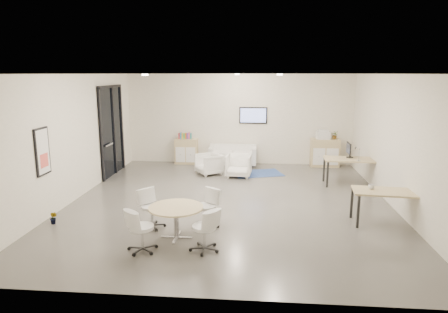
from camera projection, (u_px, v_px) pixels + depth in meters
name	position (u px, v px, depth m)	size (l,w,h in m)	color
room_shell	(230.00, 140.00, 9.86)	(9.60, 10.60, 4.80)	#504D49
glass_door	(112.00, 128.00, 12.67)	(0.09, 1.90, 2.85)	black
artwork	(42.00, 152.00, 8.65)	(0.05, 0.54, 1.04)	black
wall_tv	(253.00, 115.00, 14.14)	(0.98, 0.06, 0.58)	black
ceiling_spots	(225.00, 75.00, 10.37)	(3.14, 4.14, 0.03)	#FFEAC6
sideboard_left	(186.00, 151.00, 14.42)	(0.80, 0.42, 0.90)	#D0B67D
sideboard_right	(325.00, 153.00, 13.97)	(0.98, 0.47, 0.98)	#D0B67D
books	(185.00, 136.00, 14.31)	(0.47, 0.14, 0.22)	red
printer	(323.00, 135.00, 13.85)	(0.47, 0.41, 0.31)	white
loveseat	(233.00, 156.00, 14.12)	(1.65, 0.83, 0.62)	silver
blue_rug	(258.00, 173.00, 13.04)	(1.53, 1.02, 0.01)	#2F5290
armchair_left	(209.00, 163.00, 12.88)	(0.72, 0.67, 0.74)	silver
armchair_right	(239.00, 164.00, 12.57)	(0.77, 0.72, 0.79)	silver
desk_rear	(351.00, 161.00, 11.59)	(1.54, 0.83, 0.78)	#D0B67D
desk_front	(387.00, 194.00, 8.57)	(1.48, 0.84, 0.74)	#D0B67D
monitor	(349.00, 150.00, 11.67)	(0.20, 0.50, 0.44)	black
round_table	(176.00, 211.00, 7.82)	(1.07, 1.07, 0.65)	#D0B67D
meeting_chairs	(176.00, 219.00, 7.85)	(2.07, 2.07, 0.82)	white
plant_cabinet	(335.00, 136.00, 13.81)	(0.25, 0.28, 0.22)	#3F7F3F
plant_floor	(54.00, 221.00, 8.66)	(0.16, 0.28, 0.13)	#3F7F3F
cup	(371.00, 186.00, 8.69)	(0.13, 0.10, 0.13)	white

